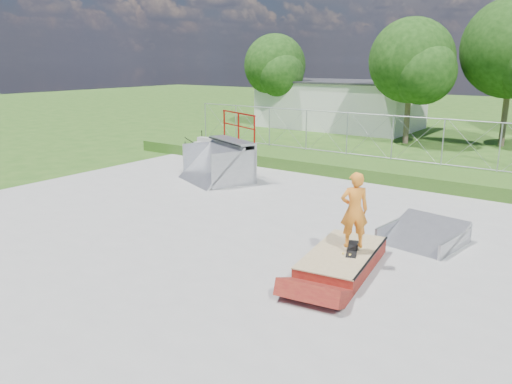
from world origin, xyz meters
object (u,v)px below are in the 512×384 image
at_px(quarter_pipe, 215,148).
at_px(flat_bank_ramp, 423,234).
at_px(grind_box, 342,260).
at_px(skater, 354,213).

height_order(quarter_pipe, flat_bank_ramp, quarter_pipe).
xyz_separation_m(quarter_pipe, flat_bank_ramp, (8.48, -2.11, -1.00)).
height_order(grind_box, quarter_pipe, quarter_pipe).
bearing_deg(quarter_pipe, grind_box, -8.29).
relative_size(grind_box, flat_bank_ramp, 1.57).
height_order(grind_box, skater, skater).
bearing_deg(quarter_pipe, skater, -7.07).
height_order(flat_bank_ramp, skater, skater).
bearing_deg(flat_bank_ramp, skater, -99.33).
relative_size(grind_box, quarter_pipe, 1.12).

